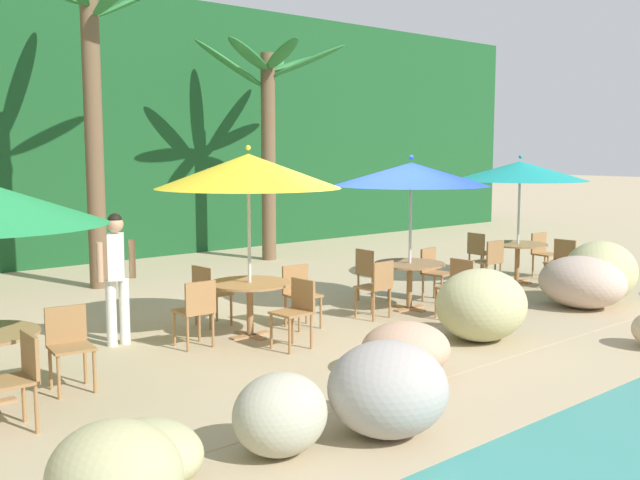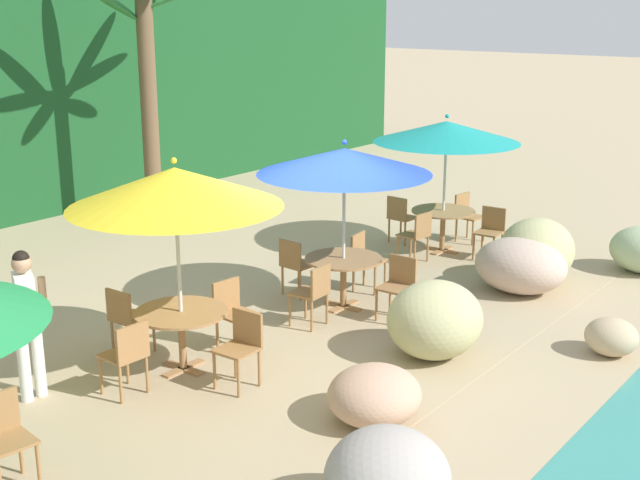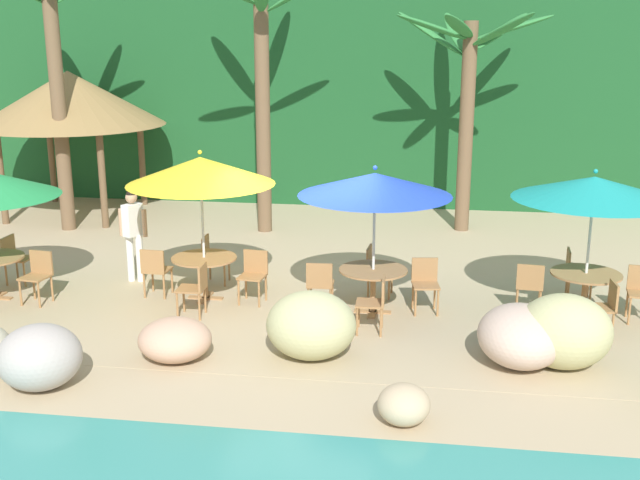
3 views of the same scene
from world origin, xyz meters
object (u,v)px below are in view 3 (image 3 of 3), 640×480
object	(u,v)px
chair_yellow_left	(155,269)
chair_yellow_right	(196,286)
chair_yellow_inland	(212,256)
palm_tree_second	(261,58)
umbrella_blue	(375,184)
dining_table_teal	(586,280)
umbrella_yellow	(201,171)
dining_table_blue	(373,277)
chair_blue_right	(376,300)
chair_teal_inland	(574,271)
waiter_in_white	(133,229)
chair_green_seaward	(38,273)
chair_blue_seaward	(425,281)
chair_teal_right	(605,305)
chair_blue_left	(320,283)
chair_green_inland	(14,256)
chair_teal_left	(530,284)
palapa_hut	(69,99)
chair_blue_inland	(375,267)
palm_tree_third	(468,77)
chair_yellow_seaward	(254,272)
dining_table_yellow	(204,264)
palm_tree_nearest	(54,55)

from	to	relation	value
chair_yellow_left	chair_yellow_right	distance (m)	1.26
chair_yellow_inland	palm_tree_second	world-z (taller)	palm_tree_second
umbrella_blue	dining_table_teal	size ratio (longest dim) A/B	2.20
umbrella_yellow	chair_yellow_left	bearing A→B (deg)	-176.96
dining_table_blue	chair_blue_right	xyz separation A→B (m)	(0.11, -0.85, -0.10)
chair_teal_inland	waiter_in_white	bearing A→B (deg)	-179.03
chair_green_seaward	chair_yellow_left	xyz separation A→B (m)	(1.86, 0.52, 0.00)
chair_blue_seaward	umbrella_blue	bearing A→B (deg)	-165.50
chair_teal_right	chair_blue_left	bearing A→B (deg)	174.39
chair_green_inland	chair_teal_right	world-z (taller)	same
umbrella_blue	chair_teal_left	bearing A→B (deg)	6.51
chair_teal_inland	palapa_hut	xyz separation A→B (m)	(-11.14, 4.82, 2.32)
chair_green_seaward	umbrella_blue	size ratio (longest dim) A/B	0.36
chair_green_seaward	palapa_hut	bearing A→B (deg)	109.71
umbrella_blue	chair_teal_inland	world-z (taller)	umbrella_blue
chair_blue_inland	palapa_hut	distance (m)	9.61
chair_yellow_right	dining_table_teal	distance (m)	6.16
umbrella_blue	palm_tree_second	distance (m)	5.98
umbrella_blue	palm_tree_third	bearing A→B (deg)	74.62
chair_blue_inland	chair_blue_right	size ratio (longest dim) A/B	1.00
dining_table_blue	waiter_in_white	size ratio (longest dim) A/B	0.65
chair_teal_left	palm_tree_third	distance (m)	6.22
chair_teal_left	palapa_hut	world-z (taller)	palapa_hut
chair_green_seaward	palm_tree_second	xyz separation A→B (m)	(2.71, 5.26, 3.33)
chair_blue_seaward	dining_table_teal	size ratio (longest dim) A/B	0.79
chair_yellow_right	chair_blue_right	xyz separation A→B (m)	(2.87, -0.26, 0.00)
chair_yellow_seaward	chair_blue_inland	xyz separation A→B (m)	(1.99, 0.60, 0.00)
chair_green_inland	dining_table_yellow	world-z (taller)	chair_green_inland
chair_green_inland	chair_teal_inland	bearing A→B (deg)	3.26
chair_blue_inland	chair_blue_right	world-z (taller)	same
waiter_in_white	palm_tree_third	bearing A→B (deg)	38.12
chair_teal_right	chair_yellow_inland	bearing A→B (deg)	165.63
chair_yellow_left	chair_yellow_right	world-z (taller)	same
chair_blue_right	palapa_hut	bearing A→B (deg)	139.39
chair_yellow_left	chair_blue_inland	size ratio (longest dim) A/B	1.00
chair_green_inland	chair_teal_left	size ratio (longest dim) A/B	1.00
chair_yellow_left	palm_tree_second	xyz separation A→B (m)	(0.85, 4.74, 3.33)
chair_yellow_inland	chair_teal_inland	bearing A→B (deg)	0.35
chair_teal_inland	palm_tree_third	bearing A→B (deg)	110.93
chair_teal_inland	palm_tree_nearest	xyz separation A→B (m)	(-10.69, 3.32, 3.39)
dining_table_yellow	chair_blue_right	size ratio (longest dim) A/B	1.26
palm_tree_third	chair_blue_seaward	bearing A→B (deg)	-97.69
chair_yellow_seaward	palm_tree_third	xyz separation A→B (m)	(3.59, 5.45, 2.92)
umbrella_yellow	waiter_in_white	xyz separation A→B (m)	(-1.53, 0.75, -1.23)
umbrella_yellow	palm_tree_third	distance (m)	7.13
chair_yellow_seaward	chair_blue_inland	size ratio (longest dim) A/B	1.00
palm_tree_nearest	palapa_hut	xyz separation A→B (m)	(-0.46, 1.50, -1.08)
chair_blue_left	chair_teal_right	xyz separation A→B (m)	(4.32, -0.42, 0.00)
chair_blue_inland	palapa_hut	bearing A→B (deg)	146.77
chair_yellow_inland	chair_yellow_left	size ratio (longest dim) A/B	1.00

